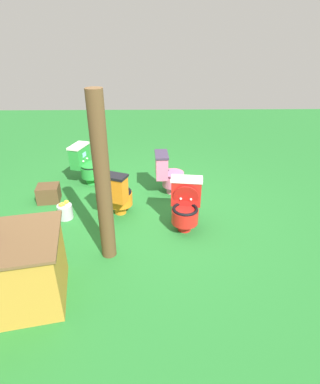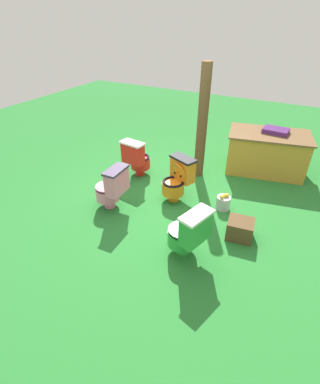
% 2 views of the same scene
% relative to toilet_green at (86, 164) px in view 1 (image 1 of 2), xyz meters
% --- Properties ---
extents(ground, '(14.00, 14.00, 0.00)m').
position_rel_toilet_green_xyz_m(ground, '(-0.87, 1.10, -0.37)').
color(ground, '#26752D').
extents(toilet_green, '(0.59, 0.53, 0.73)m').
position_rel_toilet_green_xyz_m(toilet_green, '(0.00, 0.00, 0.00)').
color(toilet_green, green).
rests_on(toilet_green, ground).
extents(toilet_orange, '(0.56, 0.61, 0.73)m').
position_rel_toilet_green_xyz_m(toilet_orange, '(-0.67, 1.13, 0.00)').
color(toilet_orange, orange).
rests_on(toilet_orange, ground).
extents(toilet_red, '(0.46, 0.54, 0.73)m').
position_rel_toilet_green_xyz_m(toilet_red, '(-1.66, 1.47, 0.00)').
color(toilet_red, red).
rests_on(toilet_red, ground).
extents(toilet_pink, '(0.51, 0.44, 0.73)m').
position_rel_toilet_green_xyz_m(toilet_pink, '(-1.46, 0.41, 0.00)').
color(toilet_pink, pink).
rests_on(toilet_pink, ground).
extents(wooden_post, '(0.18, 0.18, 2.02)m').
position_rel_toilet_green_xyz_m(wooden_post, '(-0.66, 2.06, 0.64)').
color(wooden_post, brown).
rests_on(wooden_post, ground).
extents(small_crate, '(0.38, 0.35, 0.27)m').
position_rel_toilet_green_xyz_m(small_crate, '(0.51, 0.67, -0.23)').
color(small_crate, brown).
rests_on(small_crate, ground).
extents(lemon_bucket, '(0.22, 0.22, 0.28)m').
position_rel_toilet_green_xyz_m(lemon_bucket, '(0.10, 1.21, -0.25)').
color(lemon_bucket, '#B7B7BF').
rests_on(lemon_bucket, ground).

